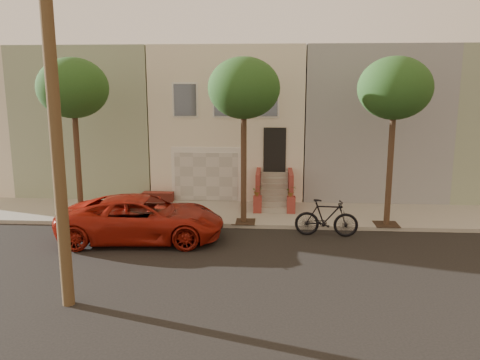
{
  "coord_description": "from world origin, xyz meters",
  "views": [
    {
      "loc": [
        2.04,
        -14.05,
        5.44
      ],
      "look_at": [
        0.92,
        3.0,
        2.0
      ],
      "focal_mm": 35.7,
      "sensor_mm": 36.0,
      "label": 1
    }
  ],
  "objects": [
    {
      "name": "tree_left",
      "position": [
        -5.5,
        3.9,
        5.26
      ],
      "size": [
        2.7,
        2.57,
        6.3
      ],
      "color": "#2D2116",
      "rests_on": "sidewalk"
    },
    {
      "name": "house_row",
      "position": [
        0.0,
        11.19,
        3.64
      ],
      "size": [
        33.1,
        11.7,
        7.0
      ],
      "color": "beige",
      "rests_on": "sidewalk"
    },
    {
      "name": "motorcycle",
      "position": [
        4.08,
        2.78,
        0.68
      ],
      "size": [
        2.32,
        0.81,
        1.37
      ],
      "primitive_type": "imported",
      "rotation": [
        0.0,
        0.0,
        1.5
      ],
      "color": "black",
      "rests_on": "ground"
    },
    {
      "name": "ground",
      "position": [
        0.0,
        0.0,
        0.0
      ],
      "size": [
        90.0,
        90.0,
        0.0
      ],
      "primitive_type": "plane",
      "color": "black",
      "rests_on": "ground"
    },
    {
      "name": "pickup_truck",
      "position": [
        -2.46,
        1.91,
        0.8
      ],
      "size": [
        5.91,
        3.07,
        1.59
      ],
      "primitive_type": "imported",
      "rotation": [
        0.0,
        0.0,
        1.65
      ],
      "color": "maroon",
      "rests_on": "ground"
    },
    {
      "name": "tree_right",
      "position": [
        6.5,
        3.9,
        5.26
      ],
      "size": [
        2.7,
        2.57,
        6.3
      ],
      "color": "#2D2116",
      "rests_on": "sidewalk"
    },
    {
      "name": "tree_mid",
      "position": [
        1.0,
        3.9,
        5.26
      ],
      "size": [
        2.7,
        2.57,
        6.3
      ],
      "color": "#2D2116",
      "rests_on": "sidewalk"
    },
    {
      "name": "sidewalk",
      "position": [
        0.0,
        5.35,
        0.07
      ],
      "size": [
        40.0,
        3.7,
        0.15
      ],
      "primitive_type": "cube",
      "color": "#9B988D",
      "rests_on": "ground"
    }
  ]
}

